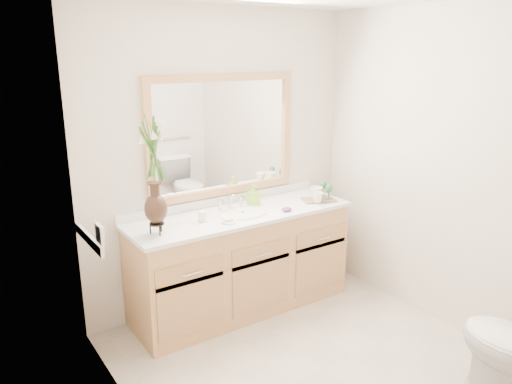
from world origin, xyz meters
TOP-DOWN VIEW (x-y plane):
  - floor at (0.00, 0.00)m, footprint 2.60×2.60m
  - wall_back at (0.00, 1.30)m, footprint 2.40×0.02m
  - wall_left at (-1.20, 0.00)m, footprint 0.02×2.60m
  - wall_right at (1.20, 0.00)m, footprint 0.02×2.60m
  - vanity at (0.00, 1.01)m, footprint 1.80×0.55m
  - counter at (0.00, 1.01)m, footprint 1.84×0.57m
  - sink at (0.00, 1.00)m, footprint 0.38×0.34m
  - mirror at (0.00, 1.28)m, footprint 1.32×0.04m
  - switch_plate at (-1.19, 0.76)m, footprint 0.02×0.12m
  - door at (-0.30, -1.29)m, footprint 0.80×0.03m
  - flower_vase at (-0.74, 0.95)m, footprint 0.19×0.19m
  - tumbler at (-0.35, 1.00)m, footprint 0.06×0.06m
  - soap_dish at (-0.21, 0.86)m, footprint 0.11×0.11m
  - soap_bottle at (0.19, 1.12)m, footprint 0.09×0.09m
  - purple_dish at (0.32, 0.84)m, footprint 0.09×0.08m
  - tray at (0.72, 0.92)m, footprint 0.32×0.27m
  - mug_left at (0.66, 0.86)m, footprint 0.12×0.11m
  - mug_right at (0.72, 0.95)m, footprint 0.14×0.14m
  - goblet_front at (0.79, 0.87)m, footprint 0.06×0.06m
  - goblet_back at (0.82, 0.98)m, footprint 0.06×0.06m

SIDE VIEW (x-z plane):
  - floor at x=0.00m, z-range 0.00..0.00m
  - vanity at x=0.00m, z-range 0.00..0.80m
  - sink at x=0.00m, z-range 0.66..0.89m
  - counter at x=0.00m, z-range 0.80..0.83m
  - tray at x=0.72m, z-range 0.83..0.84m
  - soap_dish at x=-0.21m, z-range 0.82..0.86m
  - purple_dish at x=0.32m, z-range 0.83..0.86m
  - tumbler at x=-0.35m, z-range 0.83..0.91m
  - mug_left at x=0.66m, z-range 0.84..0.94m
  - mug_right at x=0.72m, z-range 0.84..0.95m
  - soap_bottle at x=0.19m, z-range 0.83..0.99m
  - goblet_back at x=0.82m, z-range 0.87..1.00m
  - goblet_front at x=0.79m, z-range 0.87..1.00m
  - switch_plate at x=-1.19m, z-range 0.92..1.04m
  - door at x=-0.30m, z-range 0.00..2.00m
  - wall_back at x=0.00m, z-range 0.00..2.40m
  - wall_left at x=-1.20m, z-range 0.00..2.40m
  - wall_right at x=1.20m, z-range 0.00..2.40m
  - flower_vase at x=-0.74m, z-range 0.97..1.74m
  - mirror at x=0.00m, z-range 0.92..1.89m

